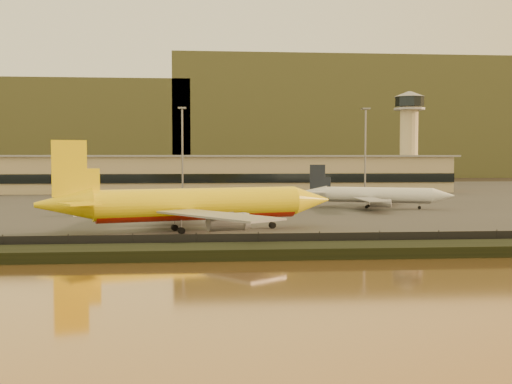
% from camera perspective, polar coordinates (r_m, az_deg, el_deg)
% --- Properties ---
extents(ground, '(900.00, 900.00, 0.00)m').
position_cam_1_polar(ground, '(95.80, -1.71, -4.22)').
color(ground, black).
rests_on(ground, ground).
extents(embankment, '(320.00, 7.00, 1.40)m').
position_cam_1_polar(embankment, '(78.90, -0.97, -5.30)').
color(embankment, black).
rests_on(embankment, ground).
extents(tarmac, '(320.00, 220.00, 0.20)m').
position_cam_1_polar(tarmac, '(190.31, -3.41, -0.51)').
color(tarmac, '#2D2D2D').
rests_on(tarmac, ground).
extents(perimeter_fence, '(300.00, 0.05, 2.20)m').
position_cam_1_polar(perimeter_fence, '(82.76, -1.17, -4.48)').
color(perimeter_fence, black).
rests_on(perimeter_fence, tarmac).
extents(terminal_building, '(202.00, 25.00, 12.60)m').
position_cam_1_polar(terminal_building, '(220.65, -7.43, 1.57)').
color(terminal_building, '#C1B186').
rests_on(terminal_building, tarmac).
extents(control_tower, '(11.20, 11.20, 35.50)m').
position_cam_1_polar(control_tower, '(238.35, 13.45, 5.34)').
color(control_tower, '#C1B186').
rests_on(control_tower, tarmac).
extents(apron_light_masts, '(152.20, 12.20, 25.40)m').
position_cam_1_polar(apron_light_masts, '(171.11, 1.81, 4.31)').
color(apron_light_masts, slate).
rests_on(apron_light_masts, tarmac).
extents(distant_hills, '(470.00, 160.00, 70.00)m').
position_cam_1_polar(distant_hills, '(435.51, -7.14, 5.66)').
color(distant_hills, brown).
rests_on(distant_hills, ground).
extents(dhl_cargo_jet, '(48.01, 45.94, 14.56)m').
position_cam_1_polar(dhl_cargo_jet, '(103.53, -5.57, -1.15)').
color(dhl_cargo_jet, yellow).
rests_on(dhl_cargo_jet, tarmac).
extents(white_narrowbody_jet, '(33.94, 32.03, 10.17)m').
position_cam_1_polar(white_narrowbody_jet, '(152.86, 10.60, -0.29)').
color(white_narrowbody_jet, white).
rests_on(white_narrowbody_jet, tarmac).
extents(gse_vehicle_yellow, '(3.90, 2.23, 1.66)m').
position_cam_1_polar(gse_vehicle_yellow, '(127.92, -0.82, -1.89)').
color(gse_vehicle_yellow, yellow).
rests_on(gse_vehicle_yellow, tarmac).
extents(gse_vehicle_white, '(4.20, 2.88, 1.73)m').
position_cam_1_polar(gse_vehicle_white, '(135.64, -15.17, -1.69)').
color(gse_vehicle_white, white).
rests_on(gse_vehicle_white, tarmac).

